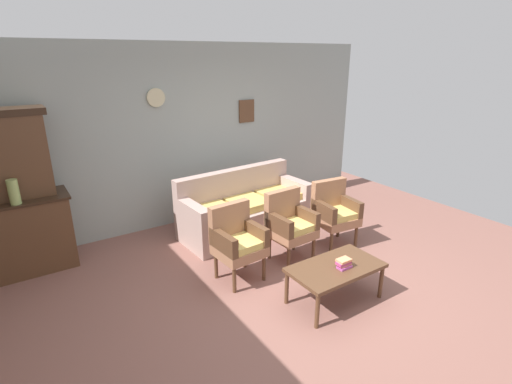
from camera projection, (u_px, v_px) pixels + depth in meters
ground_plane at (303, 292)px, 4.37m from camera, size 7.68×7.68×0.00m
wall_back_with_decor at (196, 135)px, 5.98m from camera, size 6.40×0.09×2.70m
side_cabinet at (21, 236)px, 4.67m from camera, size 1.16×0.55×0.93m
cabinet_upper_hutch at (3, 154)px, 4.40m from camera, size 0.99×0.38×1.03m
vase_on_cabinet at (14, 192)px, 4.33m from camera, size 0.11×0.11×0.29m
floral_couch at (245, 210)px, 5.80m from camera, size 2.01×0.92×0.90m
armchair_near_couch_end at (237, 239)px, 4.50m from camera, size 0.55×0.53×0.90m
armchair_by_doorway at (290, 223)px, 4.94m from camera, size 0.54×0.51×0.90m
armchair_row_middle at (334, 211)px, 5.33m from camera, size 0.57×0.54×0.90m
coffee_table at (336, 270)px, 4.10m from camera, size 1.00×0.56×0.42m
book_stack_on_table at (344, 263)px, 4.04m from camera, size 0.16×0.12×0.10m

